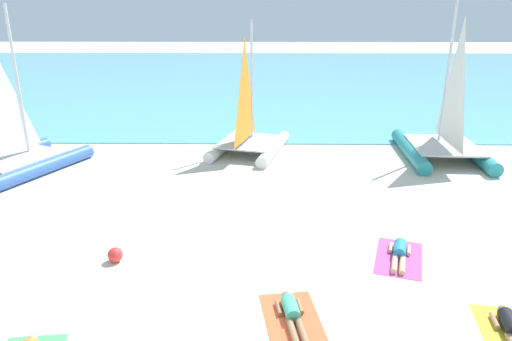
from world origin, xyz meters
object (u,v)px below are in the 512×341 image
Objects in this scene: sailboat_blue at (15,148)px; sunbather_center_left at (292,313)px; beach_ball at (115,255)px; towel_center_left at (293,320)px; towel_rightmost at (512,336)px; sailboat_teal at (444,136)px; sailboat_white at (248,134)px; towel_center_right at (399,258)px; sunbather_center_right at (399,252)px; sunbather_rightmost at (512,329)px.

sunbather_center_left is (9.82, -8.80, -0.76)m from sailboat_blue.
towel_center_left is at bearing -28.15° from beach_ball.
towel_center_left is at bearing 174.16° from towel_rightmost.
sailboat_teal is 1.17× the size of sailboat_white.
sunbather_center_left reaches higher than towel_center_right.
beach_ball reaches higher than sunbather_center_right.
sailboat_white reaches higher than sunbather_rightmost.
sunbather_center_left is at bearing -17.16° from sailboat_blue.
beach_ball is at bearing -160.00° from sunbather_center_right.
sailboat_teal is 3.28× the size of towel_rightmost.
towel_center_left is 1.21× the size of sunbather_rightmost.
sailboat_blue is at bearing 170.86° from sunbather_center_right.
sailboat_white is 8.95m from sailboat_blue.
beach_ball is at bearing -93.53° from sailboat_white.
towel_rightmost is at bearing -17.75° from beach_ball.
sailboat_white is 12.83m from sunbather_rightmost.
sunbather_center_right is (0.02, 0.06, 0.13)m from towel_center_right.
sailboat_teal is at bearing 85.99° from sunbather_rightmost.
sailboat_blue is 16.15× the size of beach_ball.
sailboat_blue is 13.26m from towel_center_left.
towel_center_left is at bearing -138.03° from towel_center_right.
sunbather_center_left is at bearing -138.89° from towel_center_right.
sailboat_teal is at bearing 64.29° from towel_center_right.
sailboat_white is 3.41× the size of sunbather_center_left.
towel_center_right is 1.23× the size of sunbather_center_right.
towel_center_right is at bearing 114.76° from towel_rightmost.
towel_center_left is 4.18m from sunbather_rightmost.
sailboat_white is 2.81× the size of towel_rightmost.
sailboat_blue is 3.88× the size of sunbather_center_right.
towel_rightmost is (13.97, -9.29, -0.89)m from sailboat_blue.
beach_ball reaches higher than towel_rightmost.
towel_rightmost is 0.14m from sunbather_rightmost.
towel_rightmost is at bearing -15.16° from sunbather_center_left.
sunbather_center_left is (1.19, -11.21, -0.67)m from sailboat_white.
sailboat_white reaches higher than beach_ball.
towel_rightmost is at bearing -99.85° from sailboat_teal.
sunbather_rightmost is (4.16, -0.36, 0.13)m from towel_center_left.
sunbather_center_right is at bearing -1.74° from sailboat_blue.
sailboat_white is at bearing 40.35° from sailboat_blue.
sailboat_blue reaches higher than towel_center_right.
sunbather_center_right is 3.29m from towel_rightmost.
sailboat_teal is 16.60m from sailboat_blue.
sailboat_white is 0.89× the size of sailboat_blue.
towel_rightmost is (1.33, -3.00, -0.13)m from sunbather_center_right.
towel_center_right is at bearing -90.00° from sunbather_center_right.
sunbather_rightmost reaches higher than towel_center_right.
sailboat_teal is 16.83× the size of beach_ball.
sailboat_teal is 12.50m from sunbather_center_left.
sailboat_teal reaches higher than sunbather_center_left.
sunbather_center_right is (-3.87, -8.01, -0.80)m from sailboat_teal.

